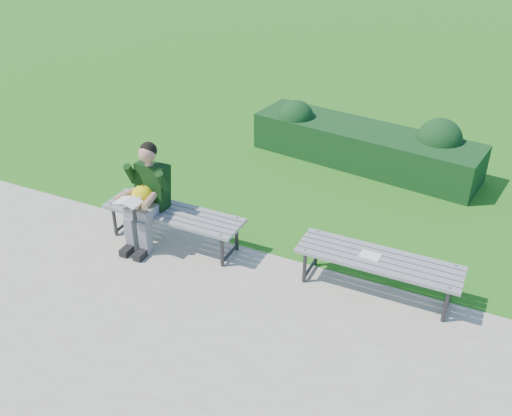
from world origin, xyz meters
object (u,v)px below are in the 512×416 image
Objects in this scene: bench_right at (378,262)px; paper_sheet at (370,255)px; hedge at (368,143)px; seated_boy at (146,193)px; bench_left at (173,216)px.

bench_right is 0.12m from paper_sheet.
hedge is 16.40× the size of paper_sheet.
seated_boy reaches higher than paper_sheet.
hedge is 2.84× the size of seated_boy.
bench_right is (2.55, 0.13, 0.00)m from bench_left.
seated_boy is 2.77m from paper_sheet.
bench_right is at bearing 4.61° from seated_boy.
bench_right reaches higher than paper_sheet.
bench_left is 0.43m from seated_boy.
bench_right is 2.88m from seated_boy.
hedge is 3.87m from seated_boy.
hedge reaches higher than paper_sheet.
paper_sheet is at bearing 4.78° from seated_boy.
seated_boy is (-2.85, -0.23, 0.30)m from bench_right.
bench_left and bench_right have the same top height.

